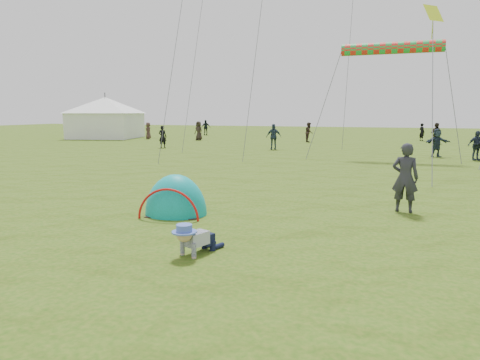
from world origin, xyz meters
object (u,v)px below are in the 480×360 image
(crawling_toddler, at_px, (194,238))
(event_marquee, at_px, (106,116))
(standing_adult, at_px, (405,178))
(popup_tent, at_px, (176,214))

(crawling_toddler, xyz_separation_m, event_marquee, (-23.74, 29.30, 1.85))
(standing_adult, bearing_deg, event_marquee, -34.90)
(crawling_toddler, distance_m, standing_adult, 6.14)
(standing_adult, relative_size, event_marquee, 0.29)
(popup_tent, xyz_separation_m, event_marquee, (-21.96, 26.64, 2.16))
(crawling_toddler, height_order, standing_adult, standing_adult)
(popup_tent, xyz_separation_m, standing_adult, (5.45, 2.22, 0.90))
(crawling_toddler, xyz_separation_m, standing_adult, (3.66, 4.89, 0.59))
(popup_tent, distance_m, event_marquee, 34.59)
(popup_tent, relative_size, event_marquee, 0.33)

